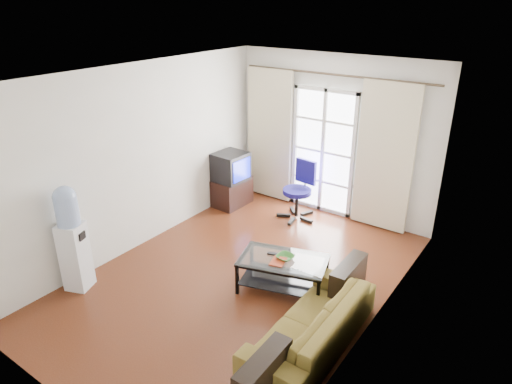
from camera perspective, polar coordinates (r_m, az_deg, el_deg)
floor at (r=6.30m, az=-1.96°, el=-10.66°), size 5.20×5.20×0.00m
ceiling at (r=5.28m, az=-2.38°, el=14.38°), size 5.20×5.20×0.00m
wall_back at (r=7.75m, az=9.66°, el=6.82°), size 3.60×0.02×2.70m
wall_front at (r=4.15m, az=-24.87°, el=-10.75°), size 3.60×0.02×2.70m
wall_left at (r=6.83m, az=-14.28°, el=4.11°), size 0.02×5.20×2.70m
wall_right at (r=4.87m, az=14.99°, el=-4.04°), size 0.02×5.20×2.70m
french_door at (r=7.85m, az=8.36°, el=5.01°), size 1.16×0.06×2.15m
curtain_rod at (r=7.44m, az=9.86°, el=14.26°), size 3.30×0.04×0.04m
curtain_left at (r=8.26m, az=1.70°, el=7.10°), size 0.90×0.07×2.35m
curtain_right at (r=7.35m, az=15.81°, el=4.09°), size 0.90×0.07×2.35m
radiator at (r=7.74m, az=14.12°, el=-1.72°), size 0.64×0.12×0.64m
sofa at (r=5.15m, az=6.96°, el=-16.02°), size 1.89×0.79×0.55m
coffee_table at (r=5.94m, az=3.38°, el=-9.70°), size 1.24×0.92×0.45m
bowl at (r=5.85m, az=3.71°, el=-8.14°), size 0.25×0.25×0.05m
book at (r=5.80m, az=1.96°, el=-8.53°), size 0.28×0.31×0.02m
remote at (r=5.94m, az=2.29°, el=-7.75°), size 0.19×0.10×0.02m
tv_stand at (r=8.26m, az=-3.02°, el=0.05°), size 0.48×0.70×0.50m
crt_tv at (r=8.04m, az=-3.31°, el=3.21°), size 0.58×0.57×0.50m
task_chair at (r=7.78m, az=5.27°, el=-1.19°), size 0.76×0.76×1.00m
water_cooler at (r=6.18m, az=-22.05°, el=-5.17°), size 0.38×0.38×1.43m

